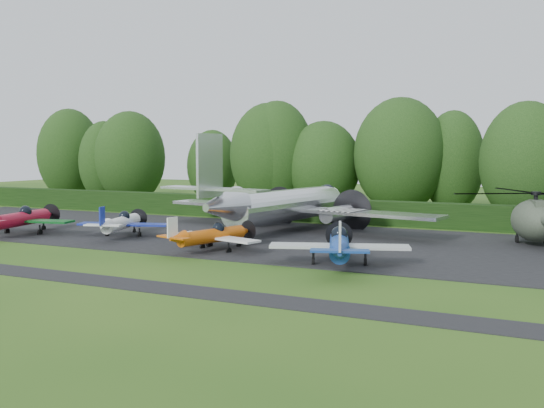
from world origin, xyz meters
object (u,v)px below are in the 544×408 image
at_px(light_plane_orange, 212,235).
at_px(helicopter, 535,217).
at_px(light_plane_red, 20,219).
at_px(light_plane_white, 122,223).
at_px(light_plane_blue, 340,244).
at_px(transport_plane, 285,205).

distance_m(light_plane_orange, helicopter, 20.84).
bearing_deg(light_plane_red, light_plane_white, 27.36).
bearing_deg(light_plane_orange, light_plane_red, 162.40).
xyz_separation_m(light_plane_red, light_plane_blue, (24.99, -1.60, 0.00)).
distance_m(light_plane_white, helicopter, 27.97).
height_order(transport_plane, light_plane_white, transport_plane).
height_order(light_plane_white, light_plane_orange, light_plane_white).
xyz_separation_m(light_plane_red, light_plane_orange, (16.40, -0.34, -0.19)).
relative_size(light_plane_red, helicopter, 0.62).
bearing_deg(light_plane_orange, transport_plane, 70.75).
bearing_deg(transport_plane, light_plane_orange, -102.67).
bearing_deg(helicopter, light_plane_red, -146.99).
bearing_deg(light_plane_white, light_plane_orange, 1.22).
xyz_separation_m(transport_plane, helicopter, (17.23, 1.12, -0.20)).
xyz_separation_m(light_plane_orange, helicopter, (17.72, 10.92, 0.88)).
distance_m(transport_plane, light_plane_blue, 13.73).
bearing_deg(helicopter, light_plane_orange, -132.56).
height_order(light_plane_red, helicopter, helicopter).
relative_size(light_plane_red, light_plane_blue, 1.00).
relative_size(light_plane_orange, light_plane_blue, 0.84).
distance_m(transport_plane, helicopter, 17.27).
bearing_deg(light_plane_orange, light_plane_white, 147.89).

